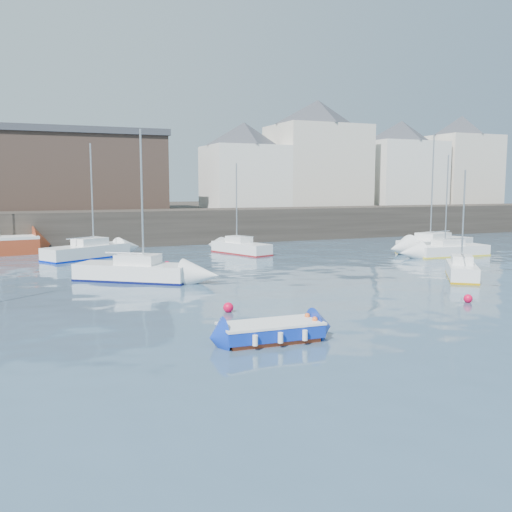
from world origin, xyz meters
name	(u,v)px	position (x,y,z in m)	size (l,w,h in m)	color
water	(396,342)	(0.00, 0.00, 0.00)	(220.00, 220.00, 0.00)	#2D4760
quay_wall	(156,227)	(0.00, 35.00, 1.50)	(90.00, 5.00, 3.00)	#28231E
land_strip	(122,218)	(0.00, 53.00, 1.40)	(90.00, 32.00, 2.80)	#28231E
bldg_east_a	(317,153)	(20.00, 42.00, 8.81)	(13.36, 13.36, 11.80)	beige
bldg_east_b	(401,163)	(31.00, 41.50, 7.87)	(11.88, 11.88, 9.95)	white
bldg_east_c	(460,160)	(40.00, 41.50, 8.37)	(11.14, 11.14, 10.95)	beige
bldg_east_d	(244,165)	(11.00, 41.50, 7.36)	(11.14, 11.14, 8.95)	white
warehouse	(75,170)	(-6.00, 43.00, 6.62)	(16.40, 10.40, 7.60)	#3D2D26
blue_dinghy	(271,331)	(-3.81, 1.64, 0.36)	(3.45, 1.85, 0.65)	#9A361A
sailboat_b	(134,271)	(-5.67, 15.63, 0.53)	(6.25, 5.34, 8.09)	white
sailboat_c	(462,270)	(11.38, 9.46, 0.46)	(3.94, 4.50, 6.00)	white
sailboat_d	(451,250)	(17.91, 17.74, 0.44)	(5.81, 2.04, 7.33)	white
sailboat_f	(241,247)	(4.21, 25.03, 0.48)	(3.36, 5.51, 6.83)	white
sailboat_g	(435,244)	(19.42, 21.23, 0.52)	(7.55, 4.13, 9.12)	white
sailboat_h	(87,251)	(-6.92, 26.58, 0.53)	(6.45, 4.89, 8.10)	white
buoy_near	(228,312)	(-3.58, 6.36, 0.00)	(0.42, 0.42, 0.42)	#ED0737
buoy_mid	(468,302)	(6.86, 4.10, 0.00)	(0.39, 0.39, 0.39)	#ED0737
buoy_far	(167,267)	(-2.76, 20.00, 0.00)	(0.41, 0.41, 0.41)	#ED0737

